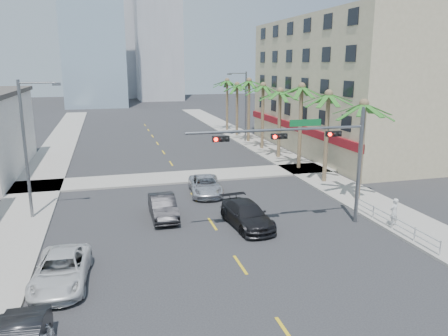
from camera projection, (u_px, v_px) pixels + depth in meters
name	position (u px, v px, depth m)	size (l,w,h in m)	color
ground	(268.00, 306.00, 18.37)	(260.00, 260.00, 0.00)	#262628
sidewalk_right	(313.00, 174.00, 40.17)	(4.00, 120.00, 0.15)	gray
sidewalk_left	(33.00, 193.00, 34.09)	(4.00, 120.00, 0.15)	gray
sidewalk_cross	(181.00, 177.00, 39.01)	(80.00, 4.00, 0.15)	gray
building_right	(356.00, 86.00, 50.37)	(15.25, 28.00, 15.00)	tan
tower_far_left	(91.00, 1.00, 99.99)	(14.00, 14.00, 48.00)	#99B2C6
tower_far_center	(112.00, 26.00, 130.12)	(16.00, 16.00, 42.00)	#ADADB2
traffic_signal_mast	(314.00, 147.00, 26.12)	(11.12, 0.54, 7.20)	slate
palm_tree_0	(364.00, 105.00, 30.93)	(4.80, 4.80, 7.80)	brown
palm_tree_1	(329.00, 95.00, 35.73)	(4.80, 4.80, 8.16)	brown
palm_tree_2	(302.00, 88.00, 40.53)	(4.80, 4.80, 8.52)	brown
palm_tree_3	(280.00, 92.00, 45.58)	(4.80, 4.80, 7.80)	brown
palm_tree_4	(263.00, 86.00, 50.38)	(4.80, 4.80, 8.16)	brown
palm_tree_5	(249.00, 81.00, 55.18)	(4.80, 4.80, 8.52)	brown
palm_tree_6	(237.00, 85.00, 60.23)	(4.80, 4.80, 7.80)	brown
palm_tree_7	(227.00, 81.00, 65.03)	(4.80, 4.80, 8.16)	brown
streetlight_left	(28.00, 143.00, 27.56)	(2.55, 0.25, 9.00)	slate
streetlight_right	(244.00, 103.00, 55.66)	(2.55, 0.25, 9.00)	slate
guardrail	(393.00, 221.00, 26.45)	(0.08, 8.08, 1.00)	silver
car_parked_far	(61.00, 270.00, 20.01)	(2.35, 5.09, 1.41)	silver
car_lane_left	(163.00, 207.00, 28.74)	(1.60, 4.58, 1.51)	black
car_lane_center	(205.00, 185.00, 34.02)	(2.33, 5.06, 1.41)	silver
car_lane_right	(247.00, 215.00, 27.24)	(2.11, 5.20, 1.51)	black
pedestrian	(394.00, 212.00, 26.85)	(0.65, 0.43, 1.78)	silver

